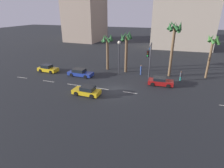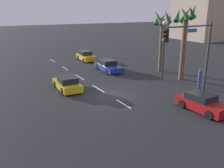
{
  "view_description": "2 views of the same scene",
  "coord_description": "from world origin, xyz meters",
  "px_view_note": "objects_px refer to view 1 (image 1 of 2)",
  "views": [
    {
      "loc": [
        7.47,
        -24.0,
        11.37
      ],
      "look_at": [
        -0.38,
        -0.81,
        1.37
      ],
      "focal_mm": 28.96,
      "sensor_mm": 36.0,
      "label": 1
    },
    {
      "loc": [
        17.57,
        -9.76,
        7.3
      ],
      "look_at": [
        0.24,
        0.01,
        1.19
      ],
      "focal_mm": 38.76,
      "sensor_mm": 36.0,
      "label": 2
    }
  ],
  "objects_px": {
    "traffic_signal": "(149,57)",
    "palm_tree_3": "(126,44)",
    "car_1": "(87,91)",
    "car_2": "(80,73)",
    "pedestrian_0": "(181,76)",
    "car_0": "(160,82)",
    "building_3": "(85,4)",
    "palm_tree_1": "(107,44)",
    "palm_tree_0": "(174,36)",
    "building_2": "(184,10)",
    "streetlamp": "(119,52)",
    "car_3": "(48,69)",
    "palm_tree_2": "(213,45)",
    "pedestrian_1": "(141,70)"
  },
  "relations": [
    {
      "from": "building_3",
      "to": "palm_tree_1",
      "type": "bearing_deg",
      "value": -54.92
    },
    {
      "from": "car_1",
      "to": "traffic_signal",
      "type": "bearing_deg",
      "value": 47.18
    },
    {
      "from": "palm_tree_0",
      "to": "building_2",
      "type": "relative_size",
      "value": 0.43
    },
    {
      "from": "car_1",
      "to": "pedestrian_1",
      "type": "relative_size",
      "value": 2.15
    },
    {
      "from": "car_0",
      "to": "pedestrian_0",
      "type": "bearing_deg",
      "value": 45.45
    },
    {
      "from": "car_0",
      "to": "building_2",
      "type": "xyz_separation_m",
      "value": [
        3.07,
        34.49,
        10.98
      ]
    },
    {
      "from": "car_0",
      "to": "streetlamp",
      "type": "distance_m",
      "value": 9.31
    },
    {
      "from": "car_3",
      "to": "palm_tree_0",
      "type": "distance_m",
      "value": 24.48
    },
    {
      "from": "building_2",
      "to": "car_0",
      "type": "bearing_deg",
      "value": -98.03
    },
    {
      "from": "car_1",
      "to": "traffic_signal",
      "type": "relative_size",
      "value": 0.64
    },
    {
      "from": "car_1",
      "to": "palm_tree_1",
      "type": "xyz_separation_m",
      "value": [
        -1.33,
        12.41,
        4.52
      ]
    },
    {
      "from": "car_3",
      "to": "pedestrian_0",
      "type": "relative_size",
      "value": 2.4
    },
    {
      "from": "traffic_signal",
      "to": "pedestrian_0",
      "type": "xyz_separation_m",
      "value": [
        5.34,
        2.2,
        -3.43
      ]
    },
    {
      "from": "building_3",
      "to": "palm_tree_3",
      "type": "bearing_deg",
      "value": -50.7
    },
    {
      "from": "car_1",
      "to": "building_3",
      "type": "relative_size",
      "value": 0.15
    },
    {
      "from": "car_1",
      "to": "streetlamp",
      "type": "height_order",
      "value": "streetlamp"
    },
    {
      "from": "pedestrian_0",
      "to": "streetlamp",
      "type": "bearing_deg",
      "value": -178.61
    },
    {
      "from": "car_3",
      "to": "pedestrian_1",
      "type": "bearing_deg",
      "value": 13.07
    },
    {
      "from": "traffic_signal",
      "to": "pedestrian_0",
      "type": "relative_size",
      "value": 3.73
    },
    {
      "from": "car_0",
      "to": "streetlamp",
      "type": "xyz_separation_m",
      "value": [
        -7.98,
        2.93,
        3.8
      ]
    },
    {
      "from": "car_0",
      "to": "traffic_signal",
      "type": "relative_size",
      "value": 0.64
    },
    {
      "from": "car_2",
      "to": "palm_tree_0",
      "type": "xyz_separation_m",
      "value": [
        15.68,
        5.3,
        6.69
      ]
    },
    {
      "from": "car_1",
      "to": "car_3",
      "type": "relative_size",
      "value": 0.99
    },
    {
      "from": "car_0",
      "to": "streetlamp",
      "type": "relative_size",
      "value": 0.64
    },
    {
      "from": "traffic_signal",
      "to": "pedestrian_0",
      "type": "bearing_deg",
      "value": 22.41
    },
    {
      "from": "pedestrian_0",
      "to": "building_2",
      "type": "bearing_deg",
      "value": 90.15
    },
    {
      "from": "palm_tree_0",
      "to": "building_3",
      "type": "relative_size",
      "value": 0.36
    },
    {
      "from": "pedestrian_0",
      "to": "palm_tree_1",
      "type": "height_order",
      "value": "palm_tree_1"
    },
    {
      "from": "traffic_signal",
      "to": "pedestrian_1",
      "type": "height_order",
      "value": "traffic_signal"
    },
    {
      "from": "streetlamp",
      "to": "car_3",
      "type": "bearing_deg",
      "value": -167.96
    },
    {
      "from": "car_1",
      "to": "car_2",
      "type": "xyz_separation_m",
      "value": [
        -4.77,
        6.97,
        0.02
      ]
    },
    {
      "from": "traffic_signal",
      "to": "palm_tree_3",
      "type": "xyz_separation_m",
      "value": [
        -4.99,
        3.95,
        1.1
      ]
    },
    {
      "from": "streetlamp",
      "to": "palm_tree_1",
      "type": "relative_size",
      "value": 0.85
    },
    {
      "from": "traffic_signal",
      "to": "palm_tree_0",
      "type": "xyz_separation_m",
      "value": [
        3.34,
        4.11,
        2.99
      ]
    },
    {
      "from": "car_1",
      "to": "building_2",
      "type": "distance_m",
      "value": 44.95
    },
    {
      "from": "car_2",
      "to": "pedestrian_0",
      "type": "height_order",
      "value": "pedestrian_0"
    },
    {
      "from": "car_0",
      "to": "traffic_signal",
      "type": "height_order",
      "value": "traffic_signal"
    },
    {
      "from": "car_0",
      "to": "car_1",
      "type": "height_order",
      "value": "car_1"
    },
    {
      "from": "pedestrian_1",
      "to": "building_2",
      "type": "distance_m",
      "value": 32.92
    },
    {
      "from": "pedestrian_0",
      "to": "palm_tree_3",
      "type": "xyz_separation_m",
      "value": [
        -10.34,
        1.74,
        4.53
      ]
    },
    {
      "from": "traffic_signal",
      "to": "car_0",
      "type": "bearing_deg",
      "value": -24.52
    },
    {
      "from": "car_1",
      "to": "pedestrian_0",
      "type": "distance_m",
      "value": 16.56
    },
    {
      "from": "traffic_signal",
      "to": "building_3",
      "type": "height_order",
      "value": "building_3"
    },
    {
      "from": "car_3",
      "to": "palm_tree_1",
      "type": "relative_size",
      "value": 0.55
    },
    {
      "from": "pedestrian_1",
      "to": "palm_tree_1",
      "type": "bearing_deg",
      "value": 171.05
    },
    {
      "from": "car_1",
      "to": "pedestrian_0",
      "type": "bearing_deg",
      "value": 38.77
    },
    {
      "from": "streetlamp",
      "to": "palm_tree_2",
      "type": "distance_m",
      "value": 15.96
    },
    {
      "from": "car_0",
      "to": "building_3",
      "type": "bearing_deg",
      "value": 129.78
    },
    {
      "from": "building_2",
      "to": "building_3",
      "type": "xyz_separation_m",
      "value": [
        -35.69,
        4.67,
        2.01
      ]
    },
    {
      "from": "palm_tree_2",
      "to": "building_2",
      "type": "height_order",
      "value": "building_2"
    }
  ]
}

